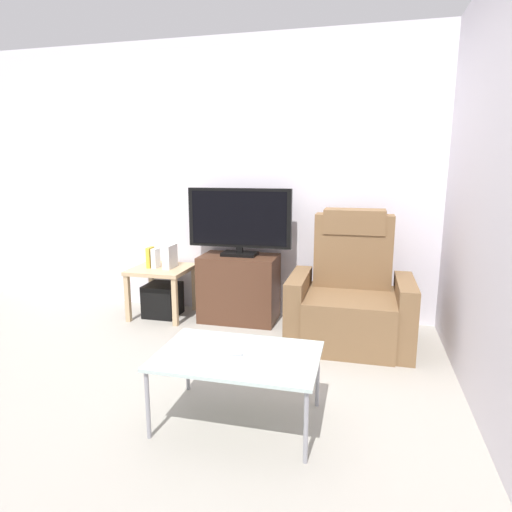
# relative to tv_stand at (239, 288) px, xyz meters

# --- Properties ---
(ground_plane) EXTENTS (6.40, 6.40, 0.00)m
(ground_plane) POSITION_rel_tv_stand_xyz_m (-0.07, -0.85, -0.31)
(ground_plane) COLOR #9E998E
(wall_back) EXTENTS (6.40, 0.06, 2.60)m
(wall_back) POSITION_rel_tv_stand_xyz_m (-0.07, 0.28, 0.99)
(wall_back) COLOR silver
(wall_back) RESTS_ON ground
(wall_side) EXTENTS (0.06, 4.48, 2.60)m
(wall_side) POSITION_rel_tv_stand_xyz_m (1.81, -0.85, 0.99)
(wall_side) COLOR silver
(wall_side) RESTS_ON ground
(tv_stand) EXTENTS (0.71, 0.43, 0.62)m
(tv_stand) POSITION_rel_tv_stand_xyz_m (0.00, 0.00, 0.00)
(tv_stand) COLOR #4C2D1E
(tv_stand) RESTS_ON ground
(television) EXTENTS (0.97, 0.20, 0.62)m
(television) POSITION_rel_tv_stand_xyz_m (-0.00, 0.02, 0.64)
(television) COLOR black
(television) RESTS_ON tv_stand
(recliner_armchair) EXTENTS (0.98, 0.78, 1.08)m
(recliner_armchair) POSITION_rel_tv_stand_xyz_m (1.03, -0.28, 0.06)
(recliner_armchair) COLOR brown
(recliner_armchair) RESTS_ON ground
(side_table) EXTENTS (0.54, 0.54, 0.48)m
(side_table) POSITION_rel_tv_stand_xyz_m (-0.76, -0.06, 0.09)
(side_table) COLOR tan
(side_table) RESTS_ON ground
(subwoofer_box) EXTENTS (0.31, 0.31, 0.31)m
(subwoofer_box) POSITION_rel_tv_stand_xyz_m (-0.76, -0.06, -0.15)
(subwoofer_box) COLOR black
(subwoofer_box) RESTS_ON ground
(book_leftmost) EXTENTS (0.04, 0.11, 0.20)m
(book_leftmost) POSITION_rel_tv_stand_xyz_m (-0.86, -0.08, 0.27)
(book_leftmost) COLOR gold
(book_leftmost) RESTS_ON side_table
(book_middle) EXTENTS (0.05, 0.11, 0.19)m
(book_middle) POSITION_rel_tv_stand_xyz_m (-0.80, -0.08, 0.26)
(book_middle) COLOR white
(book_middle) RESTS_ON side_table
(game_console) EXTENTS (0.07, 0.20, 0.22)m
(game_console) POSITION_rel_tv_stand_xyz_m (-0.67, -0.05, 0.28)
(game_console) COLOR white
(game_console) RESTS_ON side_table
(coffee_table) EXTENTS (0.90, 0.60, 0.41)m
(coffee_table) POSITION_rel_tv_stand_xyz_m (0.46, -1.63, 0.07)
(coffee_table) COLOR #B2C6C1
(coffee_table) RESTS_ON ground
(cell_phone) EXTENTS (0.12, 0.17, 0.01)m
(cell_phone) POSITION_rel_tv_stand_xyz_m (0.44, -1.59, 0.10)
(cell_phone) COLOR #B7B7BC
(cell_phone) RESTS_ON coffee_table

